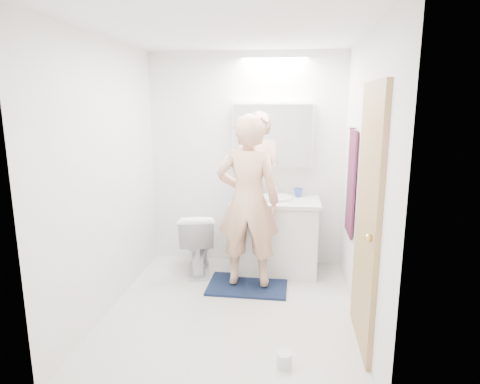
% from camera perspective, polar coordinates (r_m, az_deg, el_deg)
% --- Properties ---
extents(floor, '(2.50, 2.50, 0.00)m').
position_cam_1_polar(floor, '(3.91, -1.22, -15.98)').
color(floor, silver).
rests_on(floor, ground).
extents(ceiling, '(2.50, 2.50, 0.00)m').
position_cam_1_polar(ceiling, '(3.49, -1.41, 21.29)').
color(ceiling, white).
rests_on(ceiling, floor).
extents(wall_back, '(2.50, 0.00, 2.50)m').
position_cam_1_polar(wall_back, '(4.73, 0.86, 4.34)').
color(wall_back, white).
rests_on(wall_back, floor).
extents(wall_front, '(2.50, 0.00, 2.50)m').
position_cam_1_polar(wall_front, '(2.31, -5.75, -4.17)').
color(wall_front, white).
rests_on(wall_front, floor).
extents(wall_left, '(0.00, 2.50, 2.50)m').
position_cam_1_polar(wall_left, '(3.82, -17.86, 1.85)').
color(wall_left, white).
rests_on(wall_left, floor).
extents(wall_right, '(0.00, 2.50, 2.50)m').
position_cam_1_polar(wall_right, '(3.53, 16.68, 1.09)').
color(wall_right, white).
rests_on(wall_right, floor).
extents(vanity_cabinet, '(0.90, 0.55, 0.78)m').
position_cam_1_polar(vanity_cabinet, '(4.62, 4.83, -6.24)').
color(vanity_cabinet, silver).
rests_on(vanity_cabinet, floor).
extents(countertop, '(0.95, 0.58, 0.04)m').
position_cam_1_polar(countertop, '(4.50, 4.92, -1.29)').
color(countertop, silver).
rests_on(countertop, vanity_cabinet).
extents(sink_basin, '(0.36, 0.36, 0.03)m').
position_cam_1_polar(sink_basin, '(4.53, 4.94, -0.77)').
color(sink_basin, silver).
rests_on(sink_basin, countertop).
extents(faucet, '(0.02, 0.02, 0.16)m').
position_cam_1_polar(faucet, '(4.70, 5.04, 0.52)').
color(faucet, silver).
rests_on(faucet, countertop).
extents(medicine_cabinet, '(0.88, 0.14, 0.70)m').
position_cam_1_polar(medicine_cabinet, '(4.60, 4.53, 7.84)').
color(medicine_cabinet, white).
rests_on(medicine_cabinet, wall_back).
extents(mirror_panel, '(0.84, 0.01, 0.66)m').
position_cam_1_polar(mirror_panel, '(4.53, 4.48, 7.77)').
color(mirror_panel, silver).
rests_on(mirror_panel, medicine_cabinet).
extents(toilet, '(0.50, 0.73, 0.69)m').
position_cam_1_polar(toilet, '(4.63, -5.82, -6.83)').
color(toilet, white).
rests_on(toilet, floor).
extents(bath_rug, '(0.81, 0.56, 0.02)m').
position_cam_1_polar(bath_rug, '(4.36, 1.05, -12.72)').
color(bath_rug, '#13213D').
rests_on(bath_rug, floor).
extents(person, '(0.63, 0.42, 1.70)m').
position_cam_1_polar(person, '(4.06, 1.10, -1.32)').
color(person, tan).
rests_on(person, bath_rug).
extents(door, '(0.04, 0.80, 2.00)m').
position_cam_1_polar(door, '(3.23, 17.13, -3.58)').
color(door, '#A78253').
rests_on(door, wall_right).
extents(door_knob, '(0.06, 0.06, 0.06)m').
position_cam_1_polar(door_knob, '(2.96, 17.30, -6.07)').
color(door_knob, gold).
rests_on(door_knob, door).
extents(towel, '(0.02, 0.42, 1.00)m').
position_cam_1_polar(towel, '(4.07, 15.03, 1.21)').
color(towel, '#101A33').
rests_on(towel, wall_right).
extents(towel_hook, '(0.07, 0.02, 0.02)m').
position_cam_1_polar(towel_hook, '(4.01, 15.26, 8.52)').
color(towel_hook, silver).
rests_on(towel_hook, wall_right).
extents(soap_bottle_a, '(0.10, 0.10, 0.22)m').
position_cam_1_polar(soap_bottle_a, '(4.64, 1.04, 0.82)').
color(soap_bottle_a, beige).
rests_on(soap_bottle_a, countertop).
extents(soap_bottle_b, '(0.12, 0.12, 0.19)m').
position_cam_1_polar(soap_bottle_b, '(4.67, 2.46, 0.65)').
color(soap_bottle_b, '#507EAC').
rests_on(soap_bottle_b, countertop).
extents(toothbrush_cup, '(0.13, 0.13, 0.10)m').
position_cam_1_polar(toothbrush_cup, '(4.64, 8.02, -0.09)').
color(toothbrush_cup, '#3B52B1').
rests_on(toothbrush_cup, countertop).
extents(toilet_paper_roll, '(0.11, 0.11, 0.10)m').
position_cam_1_polar(toilet_paper_roll, '(3.21, 6.10, -21.93)').
color(toilet_paper_roll, silver).
rests_on(toilet_paper_roll, floor).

